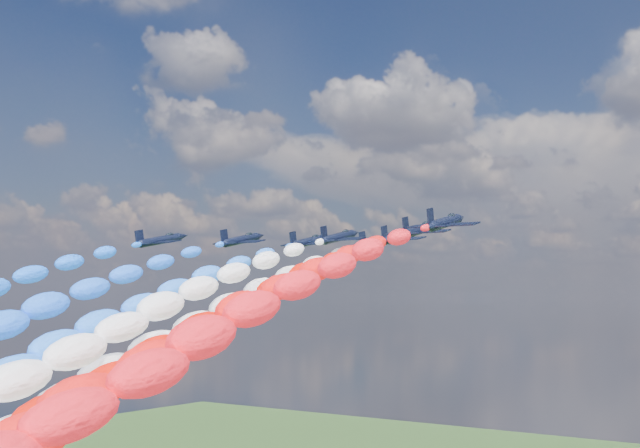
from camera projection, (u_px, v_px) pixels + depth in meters
The scene contains 14 objects.
jet_0 at pixel (160, 240), 151.43m from camera, with size 9.74×13.07×2.88m, color black, non-canonical shape.
jet_1 at pixel (241, 240), 150.43m from camera, with size 9.74×13.07×2.88m, color black, non-canonical shape.
jet_2 at pixel (308, 242), 155.13m from camera, with size 9.74×13.07×2.88m, color black, non-canonical shape.
trail_2 at pixel (79, 354), 112.21m from camera, with size 5.93×97.18×39.23m, color blue, non-canonical shape.
jet_3 at pixel (339, 237), 143.61m from camera, with size 9.74×13.07×2.88m, color black, non-canonical shape.
trail_3 at pixel (97, 361), 100.69m from camera, with size 5.93×97.18×39.23m, color white, non-canonical shape.
jet_4 at pixel (377, 242), 154.81m from camera, with size 9.74×13.07×2.88m, color black, non-canonical shape.
trail_4 at pixel (175, 355), 111.89m from camera, with size 5.93×97.18×39.23m, color white, non-canonical shape.
jet_5 at pixel (399, 237), 143.02m from camera, with size 9.74×13.07×2.88m, color black, non-canonical shape.
trail_5 at pixel (181, 361), 100.10m from camera, with size 5.93×97.18×39.23m, color red, non-canonical shape.
jet_6 at pixel (419, 230), 127.84m from camera, with size 9.74×13.07×2.88m, color black, non-canonical shape.
trail_6 at pixel (173, 373), 84.92m from camera, with size 5.93×97.18×39.23m, color red, non-canonical shape.
jet_7 at pixel (445, 223), 115.76m from camera, with size 9.74×13.07×2.88m, color black, non-canonical shape.
trail_7 at pixel (173, 385), 72.84m from camera, with size 5.93×97.18×39.23m, color red, non-canonical shape.
Camera 1 is at (81.72, -110.27, 83.44)m, focal length 47.65 mm.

